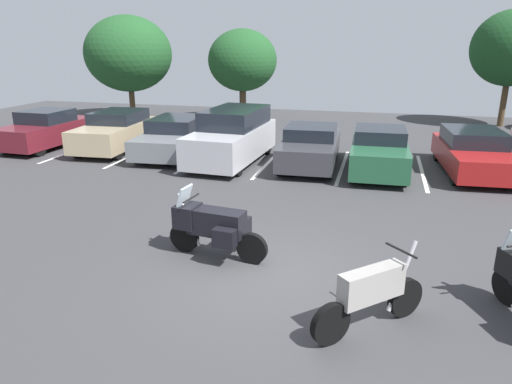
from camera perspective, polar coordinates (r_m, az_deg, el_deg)
The scene contains 14 objects.
ground at distance 9.04m, azimuth 1.41°, elevation -10.23°, with size 44.00×44.00×0.10m, color #38383A.
motorcycle_touring at distance 9.49m, azimuth -5.31°, elevation -4.04°, with size 2.15×1.01×1.43m.
motorcycle_second at distance 7.41m, azimuth 13.87°, elevation -11.97°, with size 1.61×1.58×1.29m.
parking_stripes at distance 16.89m, azimuth 5.97°, elevation 3.38°, with size 24.01×4.78×0.01m.
car_maroon at distance 21.26m, azimuth -24.11°, elevation 6.92°, with size 1.94×4.28×1.52m.
car_tan at distance 19.76m, azimuth -16.66°, elevation 7.09°, with size 2.13×4.42×1.52m.
car_grey at distance 18.43m, azimuth -9.82°, elevation 6.63°, with size 2.17×4.64×1.41m.
car_silver at distance 17.04m, azimuth -2.87°, elevation 6.77°, with size 2.18×4.96×1.89m.
car_charcoal at distance 16.55m, azimuth 6.61°, elevation 5.49°, with size 2.00×4.30×1.40m.
car_green at distance 16.24m, azimuth 14.71°, elevation 4.84°, with size 1.88×4.50×1.46m.
car_red at distance 17.19m, azimuth 24.88°, elevation 4.40°, with size 2.23×4.75×1.41m.
tree_left at distance 25.84m, azimuth -1.65°, elevation 15.67°, with size 3.64×3.64×4.83m.
tree_rear at distance 27.24m, azimuth 28.66°, elevation 15.06°, with size 3.91×3.91×5.70m.
tree_center at distance 27.66m, azimuth -15.23°, elevation 15.88°, with size 4.71×4.71×5.55m.
Camera 1 is at (1.83, -7.76, 4.22)m, focal length 32.94 mm.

